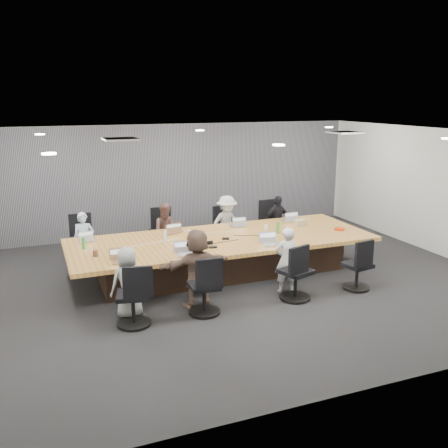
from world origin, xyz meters
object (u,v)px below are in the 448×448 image
object	(u,v)px
person_6	(286,260)
snack_packet	(340,229)
conference_table	(222,254)
person_2	(227,224)
chair_3	(270,225)
person_0	(84,241)
person_3	(277,221)
laptop_3	(288,220)
chair_0	(83,243)
bottle_green_left	(84,243)
chair_7	(357,269)
laptop_0	(87,240)
laptop_1	(174,231)
bottle_clear	(165,236)
chair_1	(163,235)
chair_4	(133,300)
chair_5	(204,290)
laptop_6	(273,244)
mug_brown	(95,253)
canvas_bag	(300,223)
person_4	(128,282)
laptop_4	(121,262)
person_1	(167,231)
chair_2	(221,232)
laptop_5	(187,254)
bottle_green_right	(278,228)
stapler	(208,243)
person_5	(197,268)
chair_6	(296,276)
laptop_2	(236,225)

from	to	relation	value
person_6	snack_packet	distance (m)	2.09
conference_table	person_2	bearing A→B (deg)	64.71
chair_3	person_0	world-z (taller)	person_0
person_3	laptop_3	world-z (taller)	person_3
chair_0	bottle_green_left	bearing A→B (deg)	86.34
chair_7	laptop_0	bearing A→B (deg)	140.94
laptop_1	bottle_green_left	size ratio (longest dim) A/B	1.60
bottle_clear	snack_packet	bearing A→B (deg)	-8.15
chair_1	chair_4	distance (m)	3.66
laptop_3	chair_5	bearing A→B (deg)	38.07
chair_3	laptop_3	xyz separation A→B (m)	(0.00, -0.90, 0.34)
conference_table	laptop_6	distance (m)	1.13
mug_brown	canvas_bag	bearing A→B (deg)	7.31
laptop_1	person_4	xyz separation A→B (m)	(-1.37, -2.15, -0.17)
person_0	person_6	bearing A→B (deg)	-30.06
laptop_1	laptop_4	world-z (taller)	same
laptop_1	chair_7	bearing A→B (deg)	124.79
person_1	person_6	world-z (taller)	person_1
canvas_bag	chair_2	bearing A→B (deg)	132.53
bottle_clear	laptop_5	bearing A→B (deg)	-82.20
chair_5	bottle_green_right	xyz separation A→B (m)	(2.17, 1.62, 0.45)
stapler	bottle_green_right	bearing A→B (deg)	11.71
conference_table	person_3	xyz separation A→B (m)	(1.92, 1.35, 0.20)
person_4	laptop_6	size ratio (longest dim) A/B	3.46
snack_packet	bottle_green_left	bearing A→B (deg)	173.93
chair_1	chair_5	world-z (taller)	chair_1
person_0	person_3	world-z (taller)	person_3
chair_4	person_2	distance (m)	4.13
laptop_3	person_5	world-z (taller)	person_5
laptop_0	person_6	size ratio (longest dim) A/B	0.24
conference_table	canvas_bag	xyz separation A→B (m)	(1.93, 0.29, 0.41)
chair_6	chair_7	xyz separation A→B (m)	(1.29, 0.00, -0.04)
chair_1	chair_6	bearing A→B (deg)	108.81
canvas_bag	laptop_0	bearing A→B (deg)	173.46
chair_5	laptop_3	distance (m)	3.84
conference_table	chair_2	size ratio (longest dim) A/B	8.24
chair_7	person_6	size ratio (longest dim) A/B	0.64
laptop_3	canvas_bag	bearing A→B (deg)	88.57
bottle_green_left	bottle_green_right	size ratio (longest dim) A/B	0.93
person_1	person_2	distance (m)	1.41
person_4	chair_2	bearing A→B (deg)	-143.72
stapler	chair_0	bearing A→B (deg)	138.99
stapler	person_0	bearing A→B (deg)	144.36
person_3	bottle_green_right	size ratio (longest dim) A/B	5.09
person_0	person_1	world-z (taller)	person_1
chair_1	chair_7	bearing A→B (deg)	124.44
laptop_0	person_2	xyz separation A→B (m)	(3.17, 0.55, -0.10)
chair_5	chair_1	bearing A→B (deg)	89.98
person_0	person_2	size ratio (longest dim) A/B	0.91
laptop_2	bottle_green_right	bearing A→B (deg)	124.98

